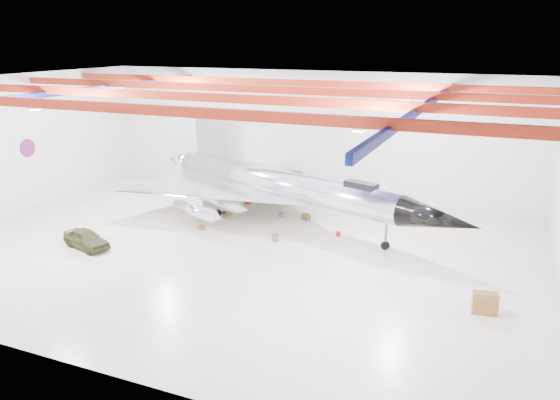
% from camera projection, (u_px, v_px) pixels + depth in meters
% --- Properties ---
extents(floor, '(40.00, 40.00, 0.00)m').
position_uv_depth(floor, '(233.00, 248.00, 37.03)').
color(floor, beige).
rests_on(floor, ground).
extents(wall_back, '(40.00, 0.00, 40.00)m').
position_uv_depth(wall_back, '(310.00, 133.00, 48.70)').
color(wall_back, silver).
rests_on(wall_back, floor).
extents(wall_left, '(0.00, 30.00, 30.00)m').
position_uv_depth(wall_left, '(6.00, 146.00, 42.93)').
color(wall_left, silver).
rests_on(wall_left, floor).
extents(ceiling, '(40.00, 40.00, 0.00)m').
position_uv_depth(ceiling, '(229.00, 83.00, 33.89)').
color(ceiling, '#0A0F38').
rests_on(ceiling, wall_back).
extents(ceiling_structure, '(39.50, 29.50, 1.08)m').
position_uv_depth(ceiling_structure, '(229.00, 94.00, 34.09)').
color(ceiling_structure, maroon).
rests_on(ceiling_structure, ceiling).
extents(wall_roundel, '(0.10, 1.50, 1.50)m').
position_uv_depth(wall_roundel, '(28.00, 148.00, 44.82)').
color(wall_roundel, '#B21414').
rests_on(wall_roundel, wall_left).
extents(jet_aircraft, '(28.74, 21.37, 8.08)m').
position_uv_depth(jet_aircraft, '(279.00, 187.00, 42.05)').
color(jet_aircraft, silver).
rests_on(jet_aircraft, floor).
extents(jeep, '(4.12, 2.55, 1.31)m').
position_uv_depth(jeep, '(86.00, 239.00, 36.84)').
color(jeep, '#3B3B1D').
rests_on(jeep, floor).
extents(desk, '(1.35, 0.82, 1.16)m').
position_uv_depth(desk, '(485.00, 303.00, 28.05)').
color(desk, brown).
rests_on(desk, floor).
extents(crate_ply, '(0.58, 0.52, 0.34)m').
position_uv_depth(crate_ply, '(201.00, 228.00, 40.50)').
color(crate_ply, olive).
rests_on(crate_ply, floor).
extents(toolbox_red, '(0.49, 0.41, 0.31)m').
position_uv_depth(toolbox_red, '(248.00, 202.00, 46.85)').
color(toolbox_red, '#A31610').
rests_on(toolbox_red, floor).
extents(engine_drum, '(0.65, 0.65, 0.44)m').
position_uv_depth(engine_drum, '(275.00, 238.00, 38.24)').
color(engine_drum, '#59595B').
rests_on(engine_drum, floor).
extents(parts_bin, '(0.75, 0.68, 0.42)m').
position_uv_depth(parts_bin, '(306.00, 216.00, 42.91)').
color(parts_bin, olive).
rests_on(parts_bin, floor).
extents(crate_small, '(0.46, 0.43, 0.26)m').
position_uv_depth(crate_small, '(223.00, 212.00, 44.18)').
color(crate_small, '#59595B').
rests_on(crate_small, floor).
extents(tool_chest, '(0.38, 0.38, 0.32)m').
position_uv_depth(tool_chest, '(338.00, 234.00, 39.25)').
color(tool_chest, '#A31610').
rests_on(tool_chest, floor).
extents(oil_barrel, '(0.61, 0.55, 0.35)m').
position_uv_depth(oil_barrel, '(229.00, 213.00, 43.92)').
color(oil_barrel, olive).
rests_on(oil_barrel, floor).
extents(spares_box, '(0.49, 0.49, 0.33)m').
position_uv_depth(spares_box, '(281.00, 215.00, 43.48)').
color(spares_box, '#59595B').
rests_on(spares_box, floor).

